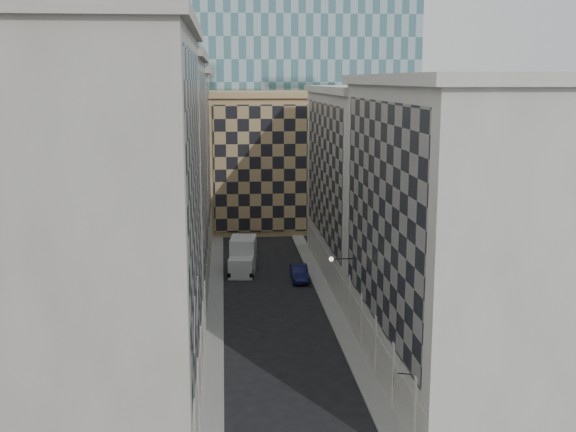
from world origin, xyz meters
TOP-DOWN VIEW (x-y plane):
  - sidewalk_west at (-5.25, 30.00)m, footprint 1.50×100.00m
  - sidewalk_east at (5.25, 30.00)m, footprint 1.50×100.00m
  - bldg_left_a at (-10.88, 11.00)m, footprint 10.80×22.80m
  - bldg_left_b at (-10.88, 33.00)m, footprint 10.80×22.80m
  - bldg_left_c at (-10.88, 55.00)m, footprint 10.80×22.80m
  - bldg_right_a at (10.88, 15.00)m, footprint 10.80×26.80m
  - bldg_right_b at (10.89, 42.00)m, footprint 10.80×28.80m
  - tan_block at (2.00, 67.90)m, footprint 16.80×14.80m
  - church_tower at (0.00, 82.00)m, footprint 7.20×7.20m
  - flagpoles_left at (-5.90, 6.00)m, footprint 0.10×6.33m
  - bracket_lamp at (4.38, 24.00)m, footprint 1.98×0.36m
  - box_truck at (-2.40, 43.80)m, footprint 3.32×6.73m
  - dark_car at (3.29, 39.71)m, footprint 1.72×4.82m
  - shop_sign at (5.01, 5.58)m, footprint 1.17×0.66m

SIDE VIEW (x-z plane):
  - sidewalk_west at x=-5.25m, z-range 0.00..0.15m
  - sidewalk_east at x=5.25m, z-range 0.00..0.15m
  - dark_car at x=3.29m, z-range 0.00..1.58m
  - box_truck at x=-2.40m, z-range -0.23..3.33m
  - shop_sign at x=5.01m, z-range 3.46..4.22m
  - bracket_lamp at x=4.38m, z-range 6.02..6.38m
  - flagpoles_left at x=-5.90m, z-range 6.83..9.17m
  - tan_block at x=2.00m, z-range 0.04..18.84m
  - bldg_right_b at x=10.89m, z-range 0.00..19.70m
  - bldg_right_a at x=10.88m, z-range -0.03..20.67m
  - bldg_left_c at x=-10.88m, z-range -0.02..21.68m
  - bldg_left_b at x=-10.88m, z-range -0.03..22.67m
  - bldg_left_a at x=-10.88m, z-range -0.03..23.67m
  - church_tower at x=0.00m, z-range 1.20..52.70m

